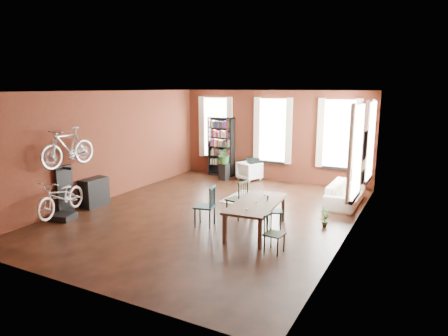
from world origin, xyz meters
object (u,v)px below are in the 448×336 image
Objects in this scene: dining_chair_d at (274,211)px; bike_trainer at (63,217)px; cream_sofa at (345,190)px; bicycle_floor at (60,181)px; console_table at (94,192)px; plant_stand at (224,172)px; bookshelf at (221,147)px; dining_chair_b at (237,199)px; dining_chair_a at (205,206)px; dining_chair_c at (274,234)px; white_armchair at (250,170)px; dining_table at (256,217)px.

dining_chair_d is 5.33m from bike_trainer.
bicycle_floor is (-6.05, -4.76, 0.61)m from cream_sofa.
plant_stand is (1.76, 4.55, -0.10)m from console_table.
bookshelf reaches higher than bike_trainer.
plant_stand is (-2.27, 3.63, -0.19)m from dining_chair_b.
bookshelf is 2.75× the size of console_table.
dining_chair_b is 4.45m from bike_trainer.
dining_chair_d is at bearing 21.52° from bike_trainer.
bookshelf is at bearing -167.82° from dining_chair_a.
dining_chair_c is at bearing -6.63° from bicycle_floor.
dining_chair_a reaches higher than white_armchair.
console_table is at bearing -103.83° from bookshelf.
white_armchair is at bearing -148.64° from dining_chair_b.
dining_chair_c is 4.25m from cream_sofa.
dining_table is at bearing 88.40° from dining_chair_a.
dining_chair_a is 1.66× the size of plant_stand.
dining_chair_c reaches higher than bike_trainer.
dining_chair_c is at bearing 56.59° from dining_chair_b.
dining_table is 1.23m from dining_chair_c.
dining_chair_b is 1.65× the size of plant_stand.
white_armchair is 0.92m from plant_stand.
console_table is at bearing -65.62° from dining_chair_b.
dining_table is 3.95× the size of bike_trainer.
bookshelf reaches higher than white_armchair.
dining_chair_b is 4.45m from bicycle_floor.
dining_table is 5.28m from white_armchair.
cream_sofa is at bearing 131.24° from dining_chair_a.
bookshelf is 3.68× the size of plant_stand.
dining_chair_d is at bearing -49.61° from bookshelf.
bicycle_floor is at bearing -99.67° from bookshelf.
plant_stand is at bearing 74.68° from bike_trainer.
plant_stand is (-1.85, 4.55, -0.20)m from dining_chair_a.
bike_trainer is (-1.11, -6.47, -1.02)m from bookshelf.
dining_table is 0.54m from dining_chair_d.
dining_chair_a is 0.48× the size of cream_sofa.
bicycle_floor is at bearing -81.71° from dining_chair_a.
white_armchair is (-1.04, 4.98, -0.13)m from dining_chair_a.
dining_table is 2.52× the size of dining_chair_d.
dining_chair_b is at bearing 139.53° from cream_sofa.
dining_chair_d is 5.34m from bicycle_floor.
dining_table is 0.94× the size of bookshelf.
dining_chair_a reaches higher than dining_chair_b.
plant_stand is at bearing 18.24° from dining_chair_d.
dining_chair_d is (0.27, 0.46, 0.06)m from dining_table.
dining_chair_c is 0.38× the size of cream_sofa.
dining_chair_d is at bearing 9.16° from bicycle_floor.
bicycle_floor is (-3.85, -2.18, 0.52)m from dining_chair_b.
bicycle_floor is at bearing -48.92° from dining_chair_b.
dining_chair_a is 3.69m from bike_trainer.
bookshelf is 1.28× the size of bicycle_floor.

